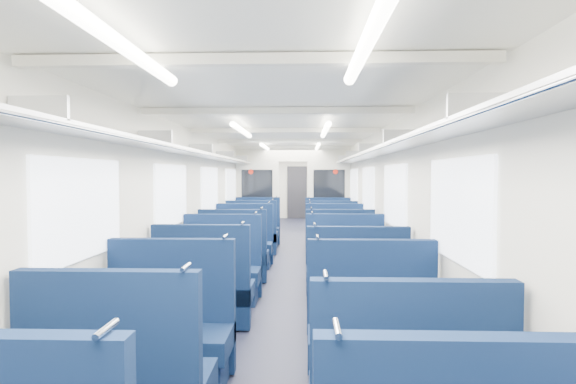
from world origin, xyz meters
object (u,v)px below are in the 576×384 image
seat_13 (339,258)px  seat_19 (328,232)px  seat_9 (356,298)px  seat_10 (221,274)px  seat_14 (244,247)px  seat_12 (234,258)px  seat_17 (331,238)px  seat_6 (167,338)px  seat_16 (252,237)px  seat_7 (374,340)px  seat_8 (204,294)px  seat_15 (335,247)px  seat_18 (257,231)px  end_door (297,192)px  bulkhead (293,193)px  seat_11 (346,273)px

seat_13 → seat_19: (0.00, 3.32, 0.00)m
seat_9 → seat_19: same height
seat_10 → seat_14: size_ratio=1.00×
seat_12 → seat_17: same height
seat_14 → seat_6: bearing=-90.0°
seat_9 → seat_16: bearing=109.5°
seat_7 → seat_8: 2.14m
seat_6 → seat_12: same height
seat_9 → seat_17: size_ratio=1.00×
seat_15 → seat_16: same height
seat_10 → seat_6: bearing=-90.0°
seat_7 → seat_15: (0.00, 4.67, 0.00)m
seat_9 → seat_18: 5.99m
seat_6 → seat_9: 2.08m
seat_7 → seat_9: size_ratio=1.00×
seat_18 → seat_15: bearing=-54.5°
end_door → seat_6: size_ratio=1.70×
seat_7 → seat_14: 4.91m
bulkhead → seat_7: (0.83, -7.48, -0.87)m
seat_13 → seat_17: 2.24m
seat_10 → seat_18: same height
seat_15 → seat_18: (-1.66, 2.33, 0.00)m
end_door → seat_10: end_door is taller
seat_8 → seat_10: bearing=90.0°
end_door → seat_14: 9.30m
bulkhead → seat_19: bulkhead is taller
end_door → seat_9: end_door is taller
bulkhead → seat_14: bearing=-106.2°
bulkhead → seat_8: bearing=-97.7°
seat_10 → seat_16: (0.00, 3.58, 0.00)m
seat_11 → seat_18: 4.84m
seat_8 → seat_14: same height
seat_14 → seat_12: bearing=-90.0°
seat_8 → seat_19: same height
seat_17 → seat_18: size_ratio=1.00×
seat_6 → seat_14: (0.00, 4.63, 0.00)m
seat_12 → seat_16: same height
end_door → seat_10: 11.55m
seat_16 → bulkhead: bearing=61.8°
seat_7 → seat_18: size_ratio=1.00×
seat_15 → seat_19: size_ratio=1.00×
seat_11 → seat_17: same height
seat_6 → seat_9: same height
seat_13 → seat_15: (0.00, 1.10, 0.00)m
seat_15 → seat_6: bearing=-109.5°
seat_7 → seat_17: size_ratio=1.00×
seat_11 → seat_19: bearing=90.0°
bulkhead → seat_18: bulkhead is taller
end_door → seat_11: 11.46m
end_door → seat_6: (-0.83, -13.87, -0.64)m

